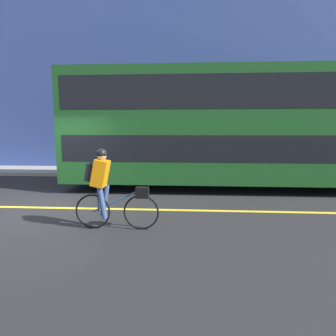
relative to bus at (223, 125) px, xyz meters
name	(u,v)px	position (x,y,z in m)	size (l,w,h in m)	color
ground_plane	(39,209)	(-5.10, -2.84, -2.21)	(80.00, 80.00, 0.00)	#232326
road_center_line	(41,208)	(-5.10, -2.74, -2.21)	(50.00, 0.14, 0.01)	yellow
sidewalk_curb	(105,171)	(-5.10, 2.87, -2.13)	(60.00, 2.16, 0.15)	gray
building_facade	(109,77)	(-5.10, 4.10, 2.44)	(60.00, 0.30, 9.30)	#33478C
bus	(223,125)	(0.00, 0.00, 0.00)	(10.70, 2.61, 3.98)	black
cyclist_on_bike	(107,187)	(-2.89, -4.08, -1.31)	(1.75, 0.32, 1.68)	black
trash_bin	(296,161)	(3.71, 2.76, -1.56)	(0.49, 0.49, 0.99)	#515156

